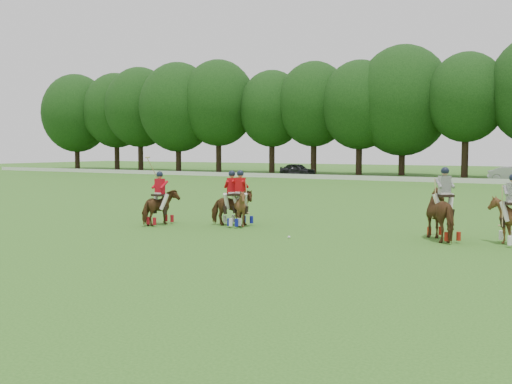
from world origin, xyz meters
The scene contains 11 objects.
ground centered at (0.00, 0.00, 0.00)m, with size 180.00×180.00×0.00m, color #2F611B.
tree_line centered at (0.26, 48.05, 8.23)m, with size 117.98×14.32×14.75m.
boundary_rail centered at (0.00, 38.00, 0.22)m, with size 120.00×0.10×0.44m, color white.
car_left centered at (-16.56, 42.50, 0.69)m, with size 1.64×4.07×1.39m, color black.
car_mid centered at (5.01, 42.50, 0.68)m, with size 1.44×4.12×1.36m, color #9F9EA4.
polo_red_a centered at (-4.17, 3.45, 0.75)m, with size 1.03×1.67×2.65m.
polo_red_b centered at (-1.56, 4.60, 0.75)m, with size 1.85×1.85×2.15m.
polo_red_c centered at (-1.21, 4.64, 0.77)m, with size 1.22×1.36×2.17m.
polo_stripe_a centered at (6.29, 5.08, 0.87)m, with size 1.95×2.16×2.39m.
polo_stripe_b centered at (8.33, 5.17, 0.79)m, with size 1.59×1.68×2.22m.
polo_ball centered at (1.71, 2.92, 0.04)m, with size 0.09×0.09×0.09m, color white.
Camera 1 is at (9.99, -14.09, 3.00)m, focal length 40.00 mm.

